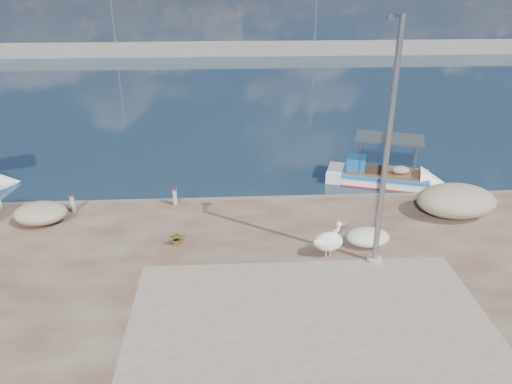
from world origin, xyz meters
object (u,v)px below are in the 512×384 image
object	(u,v)px
boat_right	(383,179)
pelican	(329,241)
lamp_post	(386,157)
bollard_near	(175,196)

from	to	relation	value
boat_right	pelican	world-z (taller)	boat_right
boat_right	lamp_post	distance (m)	8.03
boat_right	bollard_near	xyz separation A→B (m)	(-8.58, -2.64, 0.67)
boat_right	lamp_post	size ratio (longest dim) A/B	0.75
pelican	bollard_near	bearing A→B (deg)	121.54
boat_right	lamp_post	bearing A→B (deg)	-90.58
lamp_post	bollard_near	bearing A→B (deg)	146.53
lamp_post	bollard_near	xyz separation A→B (m)	(-6.27, 4.15, -2.94)
boat_right	bollard_near	distance (m)	9.01
pelican	bollard_near	xyz separation A→B (m)	(-4.96, 3.82, -0.17)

